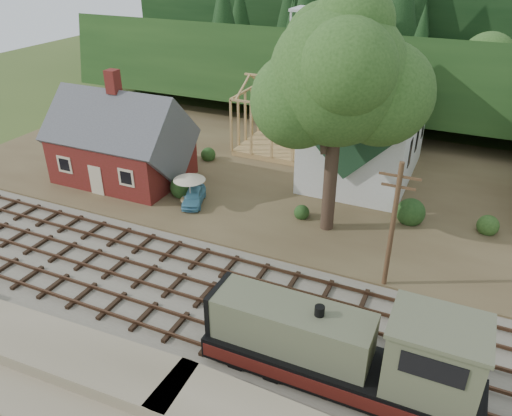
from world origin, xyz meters
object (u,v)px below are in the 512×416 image
at_px(car_green, 93,151).
at_px(patio_set, 189,178).
at_px(locomotive, 349,353).
at_px(car_blue, 194,196).

distance_m(car_green, patio_set, 14.09).
distance_m(locomotive, car_blue, 19.64).
height_order(locomotive, patio_set, locomotive).
height_order(locomotive, car_blue, locomotive).
height_order(locomotive, car_green, locomotive).
relative_size(locomotive, car_green, 3.73).
xyz_separation_m(car_green, patio_set, (13.21, -4.58, 1.73)).
bearing_deg(patio_set, locomotive, -37.89).
distance_m(car_blue, car_green, 13.93).
xyz_separation_m(car_blue, patio_set, (-0.06, -0.37, 1.66)).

